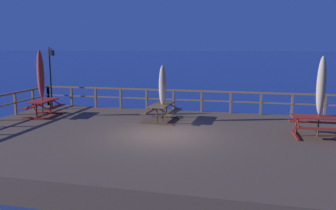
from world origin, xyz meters
The scene contains 10 objects.
ground_plane centered at (0.00, 0.00, 0.00)m, with size 600.00×600.00×0.00m, color navy.
wooden_deck centered at (0.00, 0.00, 0.38)m, with size 16.10×10.07×0.76m, color brown.
railing_waterside_far centered at (0.00, 4.89, 1.49)m, with size 15.90×0.10×1.09m.
picnic_table_front_right centered at (-0.67, 2.32, 1.31)m, with size 1.47×1.85×0.78m.
picnic_table_mid_centre centered at (5.56, 0.99, 1.32)m, with size 1.99×1.47×0.78m.
picnic_table_back_left centered at (-6.35, 2.07, 1.31)m, with size 1.53×1.76×0.78m.
patio_umbrella_tall_mid_right centered at (-0.61, 2.27, 2.32)m, with size 0.32×0.32×2.46m.
patio_umbrella_short_mid centered at (5.54, 1.07, 2.61)m, with size 0.32×0.32×2.92m.
patio_umbrella_tall_mid_left centered at (-6.40, 2.06, 2.72)m, with size 0.32×0.32×3.09m.
lamp_post_hooked centered at (-7.21, 4.20, 2.87)m, with size 0.54×0.53×3.20m.
Camera 1 is at (3.12, -12.08, 4.00)m, focal length 36.90 mm.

